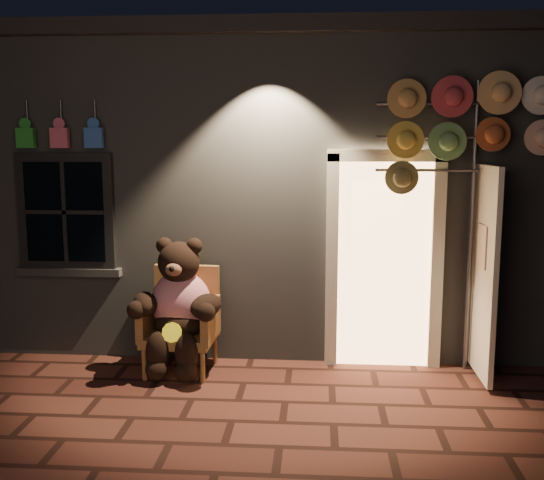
# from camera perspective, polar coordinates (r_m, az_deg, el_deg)

# --- Properties ---
(ground) EXTENTS (60.00, 60.00, 0.00)m
(ground) POSITION_cam_1_polar(r_m,az_deg,el_deg) (5.42, -3.64, -15.89)
(ground) COLOR #552A20
(ground) RESTS_ON ground
(shop_building) EXTENTS (7.30, 5.95, 3.51)m
(shop_building) POSITION_cam_1_polar(r_m,az_deg,el_deg) (8.91, -0.23, 5.43)
(shop_building) COLOR slate
(shop_building) RESTS_ON ground
(wicker_armchair) EXTENTS (0.74, 0.67, 1.02)m
(wicker_armchair) POSITION_cam_1_polar(r_m,az_deg,el_deg) (6.45, -8.05, -7.05)
(wicker_armchair) COLOR olive
(wicker_armchair) RESTS_ON ground
(teddy_bear) EXTENTS (0.95, 0.76, 1.31)m
(teddy_bear) POSITION_cam_1_polar(r_m,az_deg,el_deg) (6.28, -8.38, -5.86)
(teddy_bear) COLOR red
(teddy_bear) RESTS_ON ground
(hat_rack) EXTENTS (1.70, 0.22, 2.85)m
(hat_rack) POSITION_cam_1_polar(r_m,az_deg,el_deg) (6.30, 16.98, 9.55)
(hat_rack) COLOR #59595E
(hat_rack) RESTS_ON ground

